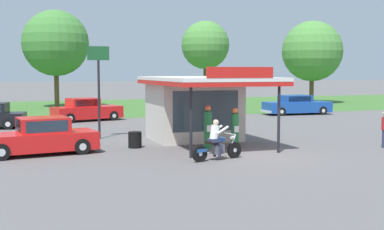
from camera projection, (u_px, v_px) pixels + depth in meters
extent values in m
plane|color=#5B5959|center=(256.00, 155.00, 20.92)|extent=(300.00, 300.00, 0.00)
cube|color=#3D6B2D|center=(116.00, 107.00, 49.11)|extent=(120.00, 24.00, 0.01)
cube|color=beige|center=(194.00, 110.00, 25.56)|extent=(4.11, 3.47, 3.00)
cube|color=#384C56|center=(206.00, 111.00, 23.95)|extent=(3.29, 0.05, 1.92)
cube|color=silver|center=(207.00, 79.00, 23.75)|extent=(4.81, 7.54, 0.16)
cube|color=red|center=(207.00, 83.00, 23.76)|extent=(4.81, 7.54, 0.18)
cube|color=red|center=(240.00, 72.00, 20.21)|extent=(2.88, 0.08, 0.44)
cylinder|color=black|center=(279.00, 117.00, 21.37)|extent=(0.12, 0.12, 3.00)
cylinder|color=black|center=(191.00, 120.00, 20.07)|extent=(0.12, 0.12, 3.00)
cube|color=slate|center=(208.00, 149.00, 22.08)|extent=(0.44, 0.44, 0.10)
cylinder|color=#1E6B33|center=(208.00, 130.00, 22.01)|extent=(0.34, 0.34, 1.60)
cube|color=white|center=(209.00, 129.00, 21.83)|extent=(0.22, 0.02, 0.28)
sphere|color=orange|center=(208.00, 108.00, 21.92)|extent=(0.26, 0.26, 0.26)
cube|color=slate|center=(235.00, 148.00, 22.50)|extent=(0.44, 0.44, 0.10)
cylinder|color=#1E6B33|center=(235.00, 130.00, 22.44)|extent=(0.34, 0.34, 1.46)
cube|color=white|center=(237.00, 129.00, 22.26)|extent=(0.22, 0.02, 0.28)
sphere|color=orange|center=(235.00, 111.00, 22.36)|extent=(0.26, 0.26, 0.26)
cylinder|color=black|center=(234.00, 150.00, 20.14)|extent=(0.65, 0.25, 0.64)
cylinder|color=silver|center=(234.00, 150.00, 20.14)|extent=(0.18, 0.15, 0.16)
cylinder|color=black|center=(200.00, 154.00, 19.24)|extent=(0.65, 0.25, 0.64)
cylinder|color=silver|center=(200.00, 154.00, 19.24)|extent=(0.18, 0.15, 0.16)
ellipsoid|color=#1E4C8C|center=(220.00, 140.00, 19.71)|extent=(0.60, 0.37, 0.24)
cube|color=#59595E|center=(218.00, 149.00, 19.71)|extent=(0.48, 0.34, 0.36)
cube|color=black|center=(212.00, 142.00, 19.52)|extent=(0.53, 0.37, 0.10)
cylinder|color=silver|center=(232.00, 143.00, 20.06)|extent=(0.38, 0.15, 0.71)
cylinder|color=silver|center=(230.00, 134.00, 19.96)|extent=(0.20, 0.69, 0.04)
sphere|color=silver|center=(232.00, 138.00, 20.03)|extent=(0.16, 0.16, 0.16)
cube|color=#1E4C8C|center=(201.00, 150.00, 19.26)|extent=(0.47, 0.28, 0.12)
cylinder|color=silver|center=(208.00, 153.00, 19.62)|extent=(0.70, 0.24, 0.18)
cube|color=#2D3351|center=(214.00, 140.00, 19.55)|extent=(0.47, 0.42, 0.14)
cylinder|color=#2D3351|center=(215.00, 150.00, 19.83)|extent=(0.17, 0.25, 0.56)
cylinder|color=#2D3351|center=(220.00, 151.00, 19.56)|extent=(0.17, 0.25, 0.56)
cylinder|color=white|center=(215.00, 132.00, 19.55)|extent=(0.47, 0.41, 0.60)
sphere|color=beige|center=(216.00, 122.00, 19.55)|extent=(0.22, 0.22, 0.22)
cylinder|color=white|center=(217.00, 129.00, 19.84)|extent=(0.54, 0.21, 0.31)
cylinder|color=white|center=(223.00, 130.00, 19.51)|extent=(0.54, 0.21, 0.31)
cube|color=red|center=(39.00, 141.00, 21.00)|extent=(4.86, 2.51, 0.73)
cube|color=red|center=(43.00, 125.00, 21.04)|extent=(2.17, 1.90, 0.62)
cube|color=#283847|center=(19.00, 126.00, 20.59)|extent=(0.25, 1.43, 0.50)
cube|color=#283847|center=(47.00, 127.00, 20.34)|extent=(1.65, 0.27, 0.47)
cube|color=#283847|center=(39.00, 123.00, 21.74)|extent=(1.65, 0.27, 0.47)
cube|color=silver|center=(94.00, 143.00, 22.12)|extent=(0.38, 1.76, 0.18)
cylinder|color=black|center=(1.00, 152.00, 19.53)|extent=(0.68, 0.29, 0.66)
cylinder|color=silver|center=(1.00, 152.00, 19.53)|extent=(0.33, 0.26, 0.30)
cylinder|color=black|center=(82.00, 147.00, 20.99)|extent=(0.68, 0.29, 0.66)
cylinder|color=silver|center=(82.00, 147.00, 20.99)|extent=(0.33, 0.26, 0.30)
cylinder|color=black|center=(71.00, 141.00, 22.52)|extent=(0.68, 0.29, 0.66)
cylinder|color=silver|center=(71.00, 141.00, 22.52)|extent=(0.33, 0.26, 0.30)
cube|color=#19479E|center=(297.00, 107.00, 40.38)|extent=(5.36, 2.21, 0.83)
cube|color=#19479E|center=(295.00, 98.00, 40.27)|extent=(2.36, 1.80, 0.53)
cube|color=#283847|center=(308.00, 98.00, 40.58)|extent=(0.13, 1.48, 0.42)
cube|color=#283847|center=(290.00, 98.00, 41.06)|extent=(1.92, 0.14, 0.40)
cube|color=#283847|center=(300.00, 99.00, 39.49)|extent=(1.92, 0.14, 0.40)
cube|color=silver|center=(327.00, 110.00, 41.14)|extent=(0.23, 1.81, 0.18)
cube|color=silver|center=(266.00, 111.00, 39.67)|extent=(0.23, 1.81, 0.18)
sphere|color=white|center=(323.00, 105.00, 41.70)|extent=(0.18, 0.18, 0.18)
sphere|color=white|center=(331.00, 106.00, 40.53)|extent=(0.18, 0.18, 0.18)
cylinder|color=black|center=(312.00, 109.00, 41.75)|extent=(0.67, 0.24, 0.66)
cylinder|color=silver|center=(312.00, 109.00, 41.75)|extent=(0.31, 0.24, 0.30)
cylinder|color=black|center=(323.00, 111.00, 40.05)|extent=(0.67, 0.24, 0.66)
cylinder|color=silver|center=(323.00, 111.00, 40.05)|extent=(0.31, 0.24, 0.30)
cylinder|color=black|center=(271.00, 110.00, 40.76)|extent=(0.67, 0.24, 0.66)
cylinder|color=silver|center=(271.00, 110.00, 40.76)|extent=(0.31, 0.24, 0.30)
cylinder|color=black|center=(281.00, 112.00, 39.06)|extent=(0.67, 0.24, 0.66)
cylinder|color=silver|center=(281.00, 112.00, 39.06)|extent=(0.31, 0.24, 0.30)
cube|color=gold|center=(189.00, 110.00, 37.70)|extent=(5.41, 2.47, 0.81)
cube|color=gold|center=(186.00, 100.00, 37.53)|extent=(2.46, 1.91, 0.61)
cube|color=#283847|center=(200.00, 100.00, 38.02)|extent=(0.21, 1.46, 0.49)
cube|color=#283847|center=(181.00, 100.00, 38.25)|extent=(1.93, 0.25, 0.46)
cube|color=#283847|center=(191.00, 101.00, 36.80)|extent=(1.93, 0.25, 0.46)
cube|color=silver|center=(220.00, 112.00, 38.88)|extent=(0.32, 1.79, 0.18)
cube|color=silver|center=(156.00, 115.00, 36.56)|extent=(0.32, 1.79, 0.18)
sphere|color=white|center=(217.00, 107.00, 39.39)|extent=(0.18, 0.18, 0.18)
sphere|color=white|center=(224.00, 108.00, 38.31)|extent=(0.18, 0.18, 0.18)
cylinder|color=black|center=(205.00, 111.00, 39.28)|extent=(0.68, 0.27, 0.66)
cylinder|color=silver|center=(205.00, 111.00, 39.28)|extent=(0.32, 0.25, 0.30)
cylinder|color=black|center=(216.00, 113.00, 37.71)|extent=(0.68, 0.27, 0.66)
cylinder|color=silver|center=(216.00, 113.00, 37.71)|extent=(0.32, 0.25, 0.30)
cylinder|color=black|center=(162.00, 113.00, 37.73)|extent=(0.68, 0.27, 0.66)
cylinder|color=silver|center=(162.00, 113.00, 37.73)|extent=(0.32, 0.25, 0.30)
cylinder|color=black|center=(172.00, 115.00, 36.15)|extent=(0.68, 0.27, 0.66)
cylinder|color=silver|center=(172.00, 115.00, 36.15)|extent=(0.32, 0.25, 0.30)
cube|color=silver|center=(25.00, 123.00, 30.88)|extent=(0.43, 1.75, 0.18)
cylinder|color=black|center=(8.00, 124.00, 29.89)|extent=(0.69, 0.32, 0.66)
cylinder|color=silver|center=(8.00, 124.00, 29.89)|extent=(0.33, 0.27, 0.30)
cylinder|color=black|center=(14.00, 121.00, 31.60)|extent=(0.69, 0.32, 0.66)
cylinder|color=silver|center=(14.00, 121.00, 31.60)|extent=(0.33, 0.27, 0.30)
cube|color=red|center=(87.00, 112.00, 35.18)|extent=(5.00, 3.01, 0.82)
cube|color=red|center=(83.00, 102.00, 34.94)|extent=(2.32, 2.06, 0.58)
cube|color=#283847|center=(96.00, 102.00, 35.50)|extent=(0.42, 1.36, 0.47)
cube|color=#283847|center=(78.00, 102.00, 35.58)|extent=(1.61, 0.48, 0.44)
cube|color=#283847|center=(88.00, 103.00, 34.31)|extent=(1.61, 0.48, 0.44)
cube|color=silver|center=(118.00, 115.00, 36.56)|extent=(0.58, 1.68, 0.18)
cube|color=silver|center=(54.00, 118.00, 33.84)|extent=(0.58, 1.68, 0.18)
sphere|color=white|center=(115.00, 110.00, 37.01)|extent=(0.18, 0.18, 0.18)
sphere|color=white|center=(122.00, 111.00, 36.07)|extent=(0.18, 0.18, 0.18)
cylinder|color=black|center=(103.00, 114.00, 36.80)|extent=(0.69, 0.37, 0.66)
cylinder|color=silver|center=(103.00, 114.00, 36.80)|extent=(0.35, 0.29, 0.30)
cylinder|color=black|center=(114.00, 116.00, 35.43)|extent=(0.69, 0.37, 0.66)
cylinder|color=silver|center=(114.00, 116.00, 35.43)|extent=(0.35, 0.29, 0.30)
cylinder|color=black|center=(61.00, 116.00, 34.97)|extent=(0.69, 0.37, 0.66)
cylinder|color=silver|center=(61.00, 116.00, 34.97)|extent=(0.35, 0.29, 0.30)
cylinder|color=black|center=(70.00, 118.00, 33.60)|extent=(0.69, 0.37, 0.66)
cylinder|color=silver|center=(70.00, 118.00, 33.60)|extent=(0.35, 0.29, 0.30)
cylinder|color=black|center=(211.00, 118.00, 32.91)|extent=(0.26, 0.26, 0.75)
cylinder|color=white|center=(211.00, 109.00, 32.86)|extent=(0.34, 0.34, 0.53)
sphere|color=brown|center=(211.00, 103.00, 32.83)|extent=(0.20, 0.20, 0.20)
cylinder|color=#2D3351|center=(155.00, 122.00, 30.60)|extent=(0.26, 0.26, 0.80)
cylinder|color=#B21E23|center=(155.00, 110.00, 30.54)|extent=(0.34, 0.34, 0.57)
sphere|color=#9E704C|center=(155.00, 104.00, 30.50)|extent=(0.22, 0.22, 0.22)
cylinder|color=black|center=(155.00, 102.00, 30.50)|extent=(0.35, 0.35, 0.02)
cylinder|color=brown|center=(57.00, 88.00, 48.22)|extent=(0.45, 0.45, 3.72)
sphere|color=#427F38|center=(56.00, 43.00, 47.86)|extent=(6.21, 6.21, 6.21)
sphere|color=#427F38|center=(65.00, 50.00, 47.53)|extent=(3.12, 3.12, 3.12)
cylinder|color=brown|center=(205.00, 85.00, 49.28)|extent=(0.37, 0.37, 4.20)
sphere|color=#4C893D|center=(205.00, 45.00, 48.95)|extent=(4.63, 4.63, 4.63)
cylinder|color=brown|center=(312.00, 88.00, 54.45)|extent=(0.47, 0.47, 3.14)
sphere|color=#4C893D|center=(312.00, 51.00, 54.11)|extent=(6.41, 6.41, 6.41)
cylinder|color=black|center=(99.00, 100.00, 25.78)|extent=(0.12, 0.12, 3.98)
cube|color=#195128|center=(98.00, 53.00, 25.58)|extent=(1.10, 0.08, 0.70)
cylinder|color=black|center=(135.00, 146.00, 22.86)|extent=(0.60, 0.60, 0.18)
cylinder|color=black|center=(135.00, 142.00, 22.84)|extent=(0.60, 0.60, 0.18)
cylinder|color=black|center=(135.00, 138.00, 22.83)|extent=(0.60, 0.60, 0.18)
cylinder|color=black|center=(135.00, 134.00, 22.81)|extent=(0.60, 0.60, 0.18)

